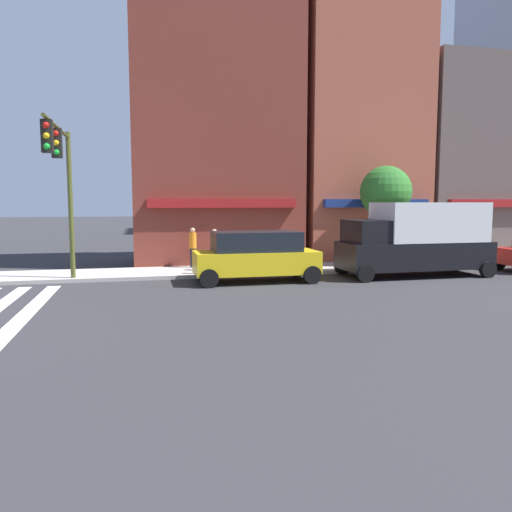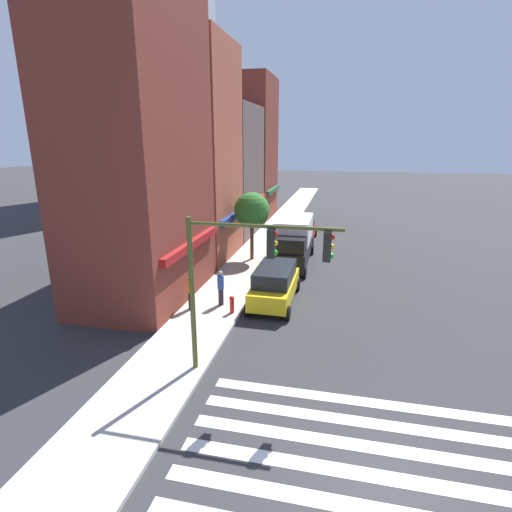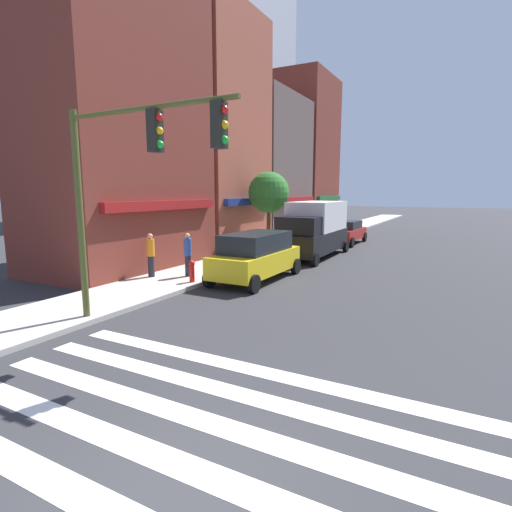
{
  "view_description": "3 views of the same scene",
  "coord_description": "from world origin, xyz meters",
  "px_view_note": "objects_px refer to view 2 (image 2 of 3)",
  "views": [
    {
      "loc": [
        6.56,
        -13.76,
        3.03
      ],
      "look_at": [
        10.86,
        4.7,
        1.0
      ],
      "focal_mm": 35.0,
      "sensor_mm": 36.0,
      "label": 1
    },
    {
      "loc": [
        -7.97,
        1.47,
        8.09
      ],
      "look_at": [
        12.26,
        6.0,
        2.0
      ],
      "focal_mm": 28.0,
      "sensor_mm": 36.0,
      "label": 2
    },
    {
      "loc": [
        -3.24,
        -2.82,
        3.57
      ],
      "look_at": [
        10.86,
        4.7,
        1.0
      ],
      "focal_mm": 28.0,
      "sensor_mm": 36.0,
      "label": 3
    }
  ],
  "objects_px": {
    "pedestrian_blue_shirt": "(221,287)",
    "pedestrian_orange_vest": "(191,291)",
    "suv_yellow": "(275,283)",
    "box_truck_black": "(293,241)",
    "fire_hydrant": "(232,304)",
    "street_tree": "(252,210)",
    "traffic_signal": "(246,266)",
    "sedan_red": "(303,231)"
  },
  "relations": [
    {
      "from": "suv_yellow",
      "to": "street_tree",
      "type": "bearing_deg",
      "value": 22.65
    },
    {
      "from": "traffic_signal",
      "to": "fire_hydrant",
      "type": "distance_m",
      "value": 6.27
    },
    {
      "from": "suv_yellow",
      "to": "fire_hydrant",
      "type": "height_order",
      "value": "suv_yellow"
    },
    {
      "from": "sedan_red",
      "to": "pedestrian_blue_shirt",
      "type": "relative_size",
      "value": 2.5
    },
    {
      "from": "sedan_red",
      "to": "street_tree",
      "type": "xyz_separation_m",
      "value": [
        -6.5,
        2.8,
        2.68
      ]
    },
    {
      "from": "pedestrian_blue_shirt",
      "to": "pedestrian_orange_vest",
      "type": "relative_size",
      "value": 1.0
    },
    {
      "from": "box_truck_black",
      "to": "pedestrian_blue_shirt",
      "type": "height_order",
      "value": "box_truck_black"
    },
    {
      "from": "box_truck_black",
      "to": "street_tree",
      "type": "distance_m",
      "value": 3.4
    },
    {
      "from": "traffic_signal",
      "to": "sedan_red",
      "type": "relative_size",
      "value": 1.28
    },
    {
      "from": "traffic_signal",
      "to": "box_truck_black",
      "type": "distance_m",
      "value": 13.89
    },
    {
      "from": "box_truck_black",
      "to": "pedestrian_orange_vest",
      "type": "relative_size",
      "value": 3.52
    },
    {
      "from": "pedestrian_orange_vest",
      "to": "fire_hydrant",
      "type": "distance_m",
      "value": 2.12
    },
    {
      "from": "box_truck_black",
      "to": "street_tree",
      "type": "xyz_separation_m",
      "value": [
        0.02,
        2.8,
        1.93
      ]
    },
    {
      "from": "pedestrian_blue_shirt",
      "to": "fire_hydrant",
      "type": "xyz_separation_m",
      "value": [
        -0.8,
        -0.79,
        -0.46
      ]
    },
    {
      "from": "pedestrian_blue_shirt",
      "to": "box_truck_black",
      "type": "bearing_deg",
      "value": 87.15
    },
    {
      "from": "suv_yellow",
      "to": "sedan_red",
      "type": "xyz_separation_m",
      "value": [
        13.31,
        -0.0,
        -0.19
      ]
    },
    {
      "from": "traffic_signal",
      "to": "suv_yellow",
      "type": "relative_size",
      "value": 1.2
    },
    {
      "from": "suv_yellow",
      "to": "fire_hydrant",
      "type": "bearing_deg",
      "value": 140.45
    },
    {
      "from": "pedestrian_blue_shirt",
      "to": "suv_yellow",
      "type": "bearing_deg",
      "value": 40.74
    },
    {
      "from": "suv_yellow",
      "to": "fire_hydrant",
      "type": "xyz_separation_m",
      "value": [
        -2.04,
        1.7,
        -0.42
      ]
    },
    {
      "from": "sedan_red",
      "to": "street_tree",
      "type": "distance_m",
      "value": 7.57
    },
    {
      "from": "suv_yellow",
      "to": "box_truck_black",
      "type": "distance_m",
      "value": 6.82
    },
    {
      "from": "pedestrian_orange_vest",
      "to": "street_tree",
      "type": "height_order",
      "value": "street_tree"
    },
    {
      "from": "fire_hydrant",
      "to": "street_tree",
      "type": "distance_m",
      "value": 9.38
    },
    {
      "from": "sedan_red",
      "to": "pedestrian_blue_shirt",
      "type": "distance_m",
      "value": 14.76
    },
    {
      "from": "sedan_red",
      "to": "fire_hydrant",
      "type": "distance_m",
      "value": 15.45
    },
    {
      "from": "street_tree",
      "to": "pedestrian_blue_shirt",
      "type": "bearing_deg",
      "value": -177.82
    },
    {
      "from": "suv_yellow",
      "to": "pedestrian_blue_shirt",
      "type": "distance_m",
      "value": 2.78
    },
    {
      "from": "pedestrian_orange_vest",
      "to": "fire_hydrant",
      "type": "relative_size",
      "value": 2.1
    },
    {
      "from": "fire_hydrant",
      "to": "street_tree",
      "type": "bearing_deg",
      "value": 7.08
    },
    {
      "from": "suv_yellow",
      "to": "box_truck_black",
      "type": "relative_size",
      "value": 0.76
    },
    {
      "from": "fire_hydrant",
      "to": "street_tree",
      "type": "height_order",
      "value": "street_tree"
    },
    {
      "from": "traffic_signal",
      "to": "street_tree",
      "type": "relative_size",
      "value": 1.24
    },
    {
      "from": "street_tree",
      "to": "traffic_signal",
      "type": "bearing_deg",
      "value": -167.55
    },
    {
      "from": "pedestrian_blue_shirt",
      "to": "street_tree",
      "type": "bearing_deg",
      "value": 106.57
    },
    {
      "from": "box_truck_black",
      "to": "pedestrian_orange_vest",
      "type": "distance_m",
      "value": 9.6
    },
    {
      "from": "sedan_red",
      "to": "fire_hydrant",
      "type": "xyz_separation_m",
      "value": [
        -15.35,
        1.7,
        -0.23
      ]
    },
    {
      "from": "pedestrian_blue_shirt",
      "to": "street_tree",
      "type": "height_order",
      "value": "street_tree"
    },
    {
      "from": "sedan_red",
      "to": "street_tree",
      "type": "bearing_deg",
      "value": 157.66
    },
    {
      "from": "suv_yellow",
      "to": "pedestrian_blue_shirt",
      "type": "relative_size",
      "value": 2.66
    },
    {
      "from": "pedestrian_orange_vest",
      "to": "pedestrian_blue_shirt",
      "type": "bearing_deg",
      "value": 109.39
    },
    {
      "from": "street_tree",
      "to": "box_truck_black",
      "type": "bearing_deg",
      "value": -90.33
    }
  ]
}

